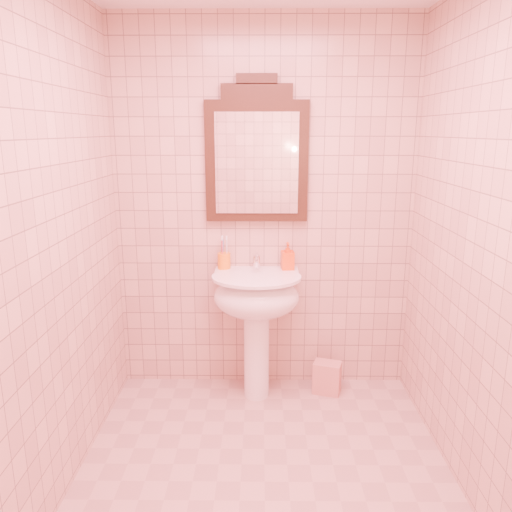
{
  "coord_description": "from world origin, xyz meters",
  "views": [
    {
      "loc": [
        -0.02,
        -2.23,
        1.78
      ],
      "look_at": [
        -0.05,
        0.55,
        1.07
      ],
      "focal_mm": 35.0,
      "sensor_mm": 36.0,
      "label": 1
    }
  ],
  "objects_px": {
    "mirror": "(257,155)",
    "towel": "(327,378)",
    "pedestal_sink": "(256,305)",
    "soap_dispenser": "(288,256)",
    "toothbrush_cup": "(224,261)"
  },
  "relations": [
    {
      "from": "mirror",
      "to": "towel",
      "type": "bearing_deg",
      "value": -17.29
    },
    {
      "from": "pedestal_sink",
      "to": "soap_dispenser",
      "type": "height_order",
      "value": "soap_dispenser"
    },
    {
      "from": "pedestal_sink",
      "to": "mirror",
      "type": "height_order",
      "value": "mirror"
    },
    {
      "from": "towel",
      "to": "mirror",
      "type": "bearing_deg",
      "value": 162.71
    },
    {
      "from": "pedestal_sink",
      "to": "mirror",
      "type": "xyz_separation_m",
      "value": [
        -0.0,
        0.2,
        0.96
      ]
    },
    {
      "from": "towel",
      "to": "pedestal_sink",
      "type": "bearing_deg",
      "value": -174.3
    },
    {
      "from": "soap_dispenser",
      "to": "mirror",
      "type": "bearing_deg",
      "value": 160.57
    },
    {
      "from": "mirror",
      "to": "toothbrush_cup",
      "type": "height_order",
      "value": "mirror"
    },
    {
      "from": "soap_dispenser",
      "to": "pedestal_sink",
      "type": "bearing_deg",
      "value": -150.0
    },
    {
      "from": "pedestal_sink",
      "to": "soap_dispenser",
      "type": "distance_m",
      "value": 0.39
    },
    {
      "from": "soap_dispenser",
      "to": "towel",
      "type": "height_order",
      "value": "soap_dispenser"
    },
    {
      "from": "pedestal_sink",
      "to": "soap_dispenser",
      "type": "xyz_separation_m",
      "value": [
        0.21,
        0.15,
        0.29
      ]
    },
    {
      "from": "mirror",
      "to": "towel",
      "type": "relative_size",
      "value": 4.17
    },
    {
      "from": "pedestal_sink",
      "to": "towel",
      "type": "distance_m",
      "value": 0.74
    },
    {
      "from": "toothbrush_cup",
      "to": "mirror",
      "type": "bearing_deg",
      "value": 9.37
    }
  ]
}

